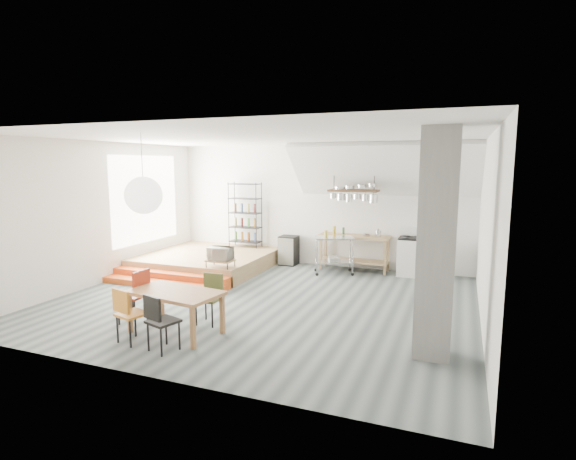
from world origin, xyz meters
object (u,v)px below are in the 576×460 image
at_px(dining_table, 175,296).
at_px(mini_fridge, 289,250).
at_px(rolling_cart, 334,250).
at_px(stove, 411,256).

relative_size(dining_table, mini_fridge, 2.01).
relative_size(rolling_cart, mini_fridge, 1.35).
bearing_deg(stove, dining_table, -120.41).
height_order(dining_table, rolling_cart, rolling_cart).
relative_size(stove, mini_fridge, 1.51).
bearing_deg(rolling_cart, mini_fridge, 136.98).
bearing_deg(rolling_cart, dining_table, -126.59).
bearing_deg(stove, mini_fridge, 179.21).
height_order(stove, mini_fridge, stove).
xyz_separation_m(dining_table, mini_fridge, (-0.11, 5.30, -0.23)).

